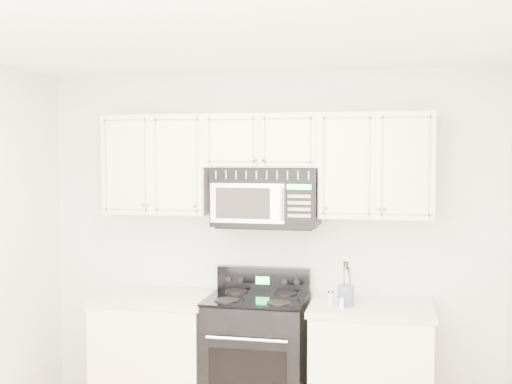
# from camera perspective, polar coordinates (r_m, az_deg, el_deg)

# --- Properties ---
(room) EXTENTS (3.51, 3.51, 2.61)m
(room) POSITION_cam_1_polar(r_m,az_deg,el_deg) (3.28, -4.72, -8.59)
(room) COLOR #9B724A
(room) RESTS_ON ground
(base_cabinet_left) EXTENTS (0.86, 0.65, 0.92)m
(base_cabinet_left) POSITION_cam_1_polar(r_m,az_deg,el_deg) (5.07, -8.84, -14.45)
(base_cabinet_left) COLOR #F4E3CA
(base_cabinet_left) RESTS_ON ground
(base_cabinet_right) EXTENTS (0.86, 0.65, 0.92)m
(base_cabinet_right) POSITION_cam_1_polar(r_m,az_deg,el_deg) (4.77, 10.16, -15.62)
(base_cabinet_right) COLOR #F4E3CA
(base_cabinet_right) RESTS_ON ground
(range) EXTENTS (0.72, 0.66, 1.11)m
(range) POSITION_cam_1_polar(r_m,az_deg,el_deg) (4.86, 0.06, -14.52)
(range) COLOR black
(range) RESTS_ON ground
(upper_cabinets) EXTENTS (2.44, 0.37, 0.75)m
(upper_cabinets) POSITION_cam_1_polar(r_m,az_deg,el_deg) (4.75, 0.71, 2.87)
(upper_cabinets) COLOR #F4E3CA
(upper_cabinets) RESTS_ON ground
(microwave) EXTENTS (0.77, 0.43, 0.42)m
(microwave) POSITION_cam_1_polar(r_m,az_deg,el_deg) (4.72, 0.94, -0.42)
(microwave) COLOR black
(microwave) RESTS_ON ground
(utensil_crock) EXTENTS (0.12, 0.12, 0.31)m
(utensil_crock) POSITION_cam_1_polar(r_m,az_deg,el_deg) (4.56, 7.99, -9.03)
(utensil_crock) COLOR #475C70
(utensil_crock) RESTS_ON base_cabinet_right
(shaker_salt) EXTENTS (0.04, 0.04, 0.09)m
(shaker_salt) POSITION_cam_1_polar(r_m,az_deg,el_deg) (4.48, 7.62, -9.69)
(shaker_salt) COLOR silver
(shaker_salt) RESTS_ON base_cabinet_right
(shaker_pepper) EXTENTS (0.04, 0.04, 0.10)m
(shaker_pepper) POSITION_cam_1_polar(r_m,az_deg,el_deg) (4.58, 6.67, -9.30)
(shaker_pepper) COLOR silver
(shaker_pepper) RESTS_ON base_cabinet_right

